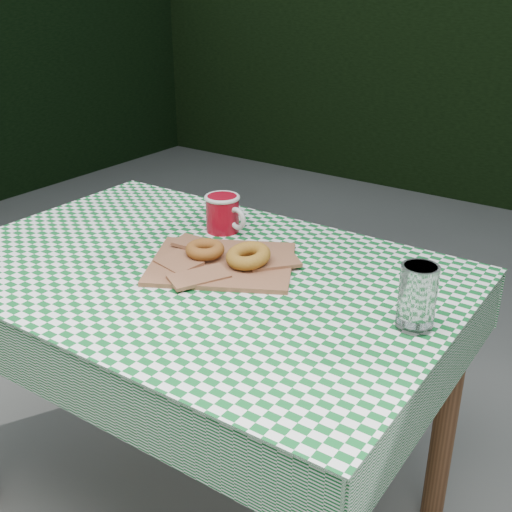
{
  "coord_description": "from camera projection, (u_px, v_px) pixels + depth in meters",
  "views": [
    {
      "loc": [
        0.82,
        -1.18,
        1.39
      ],
      "look_at": [
        0.05,
        -0.09,
        0.79
      ],
      "focal_mm": 44.53,
      "sensor_mm": 36.0,
      "label": 1
    }
  ],
  "objects": [
    {
      "name": "ground",
      "position": [
        260.0,
        483.0,
        1.88
      ],
      "size": [
        60.0,
        60.0,
        0.0
      ],
      "primitive_type": "plane",
      "color": "#5B5B55",
      "rests_on": "ground"
    },
    {
      "name": "table",
      "position": [
        201.0,
        401.0,
        1.64
      ],
      "size": [
        1.19,
        0.8,
        0.75
      ],
      "primitive_type": "cube",
      "rotation": [
        0.0,
        0.0,
        0.01
      ],
      "color": "brown",
      "rests_on": "ground"
    },
    {
      "name": "tablecloth",
      "position": [
        196.0,
        269.0,
        1.48
      ],
      "size": [
        1.21,
        0.82,
        0.01
      ],
      "primitive_type": "cube",
      "rotation": [
        0.0,
        0.0,
        0.01
      ],
      "color": "#0E5A23",
      "rests_on": "table"
    },
    {
      "name": "paper_bag",
      "position": [
        222.0,
        262.0,
        1.49
      ],
      "size": [
        0.41,
        0.39,
        0.02
      ],
      "primitive_type": "cube",
      "rotation": [
        0.0,
        0.0,
        0.49
      ],
      "color": "#986342",
      "rests_on": "tablecloth"
    },
    {
      "name": "bagel_front",
      "position": [
        205.0,
        249.0,
        1.5
      ],
      "size": [
        0.11,
        0.11,
        0.03
      ],
      "primitive_type": "torus",
      "rotation": [
        0.0,
        0.0,
        -0.19
      ],
      "color": "brown",
      "rests_on": "paper_bag"
    },
    {
      "name": "bagel_back",
      "position": [
        248.0,
        256.0,
        1.46
      ],
      "size": [
        0.14,
        0.14,
        0.03
      ],
      "primitive_type": "torus",
      "rotation": [
        0.0,
        0.0,
        -0.4
      ],
      "color": "#A47422",
      "rests_on": "paper_bag"
    },
    {
      "name": "coffee_mug",
      "position": [
        222.0,
        213.0,
        1.67
      ],
      "size": [
        0.2,
        0.2,
        0.1
      ],
      "primitive_type": null,
      "rotation": [
        0.0,
        0.0,
        -0.16
      ],
      "color": "maroon",
      "rests_on": "tablecloth"
    },
    {
      "name": "drinking_glass",
      "position": [
        417.0,
        297.0,
        1.21
      ],
      "size": [
        0.09,
        0.09,
        0.13
      ],
      "primitive_type": "cylinder",
      "rotation": [
        0.0,
        0.0,
        -0.31
      ],
      "color": "silver",
      "rests_on": "tablecloth"
    }
  ]
}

